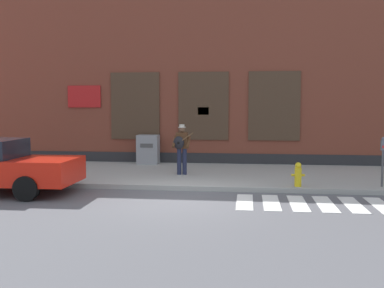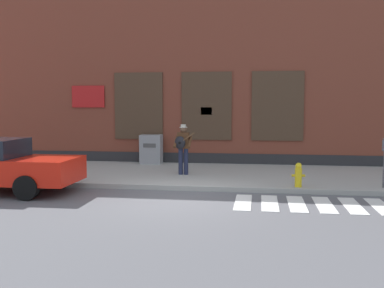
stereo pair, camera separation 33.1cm
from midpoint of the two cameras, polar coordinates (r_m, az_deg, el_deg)
name	(u,v)px [view 2 (the right image)]	position (r m, az deg, el deg)	size (l,w,h in m)	color
ground_plane	(177,200)	(11.80, -1.09, -7.17)	(160.00, 160.00, 0.00)	#56565B
sidewalk	(198,175)	(15.60, 1.32, -3.92)	(28.00, 5.22, 0.14)	#9E9E99
building_backdrop	(212,59)	(20.09, 3.03, 10.74)	(28.00, 4.06, 9.02)	brown
crosswalk	(352,206)	(11.91, 20.44, -7.35)	(5.78, 1.90, 0.01)	silver
busker	(183,146)	(15.06, -0.54, -0.26)	(0.70, 0.52, 1.69)	#1E233D
utility_box	(151,149)	(18.01, -4.67, -0.66)	(0.85, 0.58, 1.15)	gray
fire_hydrant	(298,175)	(13.25, 14.06, -3.84)	(0.38, 0.20, 0.70)	gold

